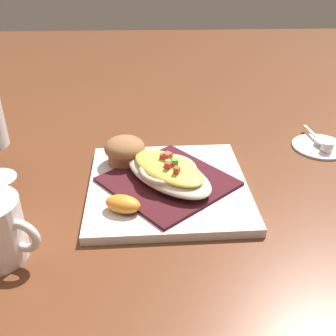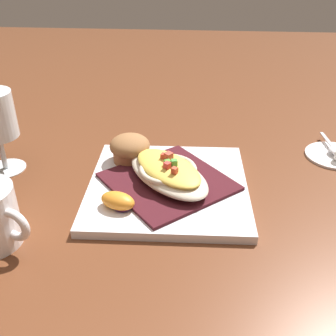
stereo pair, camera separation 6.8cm
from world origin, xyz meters
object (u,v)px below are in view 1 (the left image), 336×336
object	(u,v)px
gratin_dish	(168,171)
creamer_cup_0	(327,146)
muffin	(125,151)
spoon	(320,140)
orange_garnish	(124,204)
creamer_saucer	(320,146)
square_plate	(168,186)

from	to	relation	value
gratin_dish	creamer_cup_0	distance (m)	0.35
creamer_cup_0	muffin	bearing A→B (deg)	-83.28
spoon	creamer_cup_0	distance (m)	0.03
orange_garnish	creamer_cup_0	world-z (taller)	orange_garnish
gratin_dish	creamer_saucer	size ratio (longest dim) A/B	1.77
gratin_dish	creamer_saucer	xyz separation A→B (m)	(-0.15, 0.32, -0.03)
creamer_saucer	spoon	distance (m)	0.01
spoon	gratin_dish	bearing A→B (deg)	-64.79
orange_garnish	creamer_cup_0	xyz separation A→B (m)	(-0.20, 0.40, -0.01)
square_plate	muffin	world-z (taller)	muffin
spoon	creamer_cup_0	size ratio (longest dim) A/B	4.14
spoon	orange_garnish	bearing A→B (deg)	-60.01
square_plate	creamer_cup_0	world-z (taller)	creamer_cup_0
creamer_saucer	creamer_cup_0	world-z (taller)	creamer_cup_0
orange_garnish	spoon	size ratio (longest dim) A/B	0.66
muffin	creamer_cup_0	distance (m)	0.41
spoon	muffin	bearing A→B (deg)	-78.80
square_plate	gratin_dish	world-z (taller)	gratin_dish
square_plate	gratin_dish	bearing A→B (deg)	43.70
spoon	square_plate	bearing A→B (deg)	-64.79
muffin	creamer_saucer	distance (m)	0.41
creamer_saucer	spoon	size ratio (longest dim) A/B	1.15
square_plate	creamer_saucer	size ratio (longest dim) A/B	2.38
orange_garnish	spoon	xyz separation A→B (m)	(-0.23, 0.40, -0.01)
orange_garnish	spoon	distance (m)	0.46
muffin	spoon	distance (m)	0.41
spoon	creamer_cup_0	xyz separation A→B (m)	(0.03, 0.00, 0.00)
square_plate	gratin_dish	size ratio (longest dim) A/B	1.35
creamer_saucer	spoon	bearing A→B (deg)	-174.46
square_plate	creamer_saucer	xyz separation A→B (m)	(-0.15, 0.32, -0.00)
square_plate	orange_garnish	xyz separation A→B (m)	(0.08, -0.07, 0.02)
square_plate	spoon	xyz separation A→B (m)	(-0.15, 0.32, 0.01)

